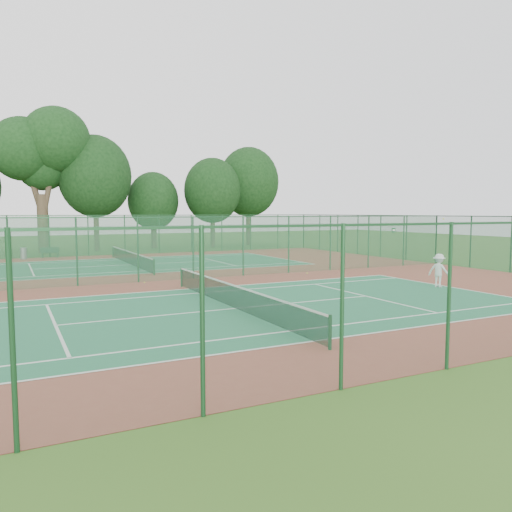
{
  "coord_description": "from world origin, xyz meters",
  "views": [
    {
      "loc": [
        -7.7,
        -26.33,
        3.72
      ],
      "look_at": [
        3.08,
        -4.75,
        1.6
      ],
      "focal_mm": 35.0,
      "sensor_mm": 36.0,
      "label": 1
    }
  ],
  "objects_px": {
    "trash_bin": "(24,253)",
    "big_tree": "(41,149)",
    "player_near": "(439,270)",
    "bench": "(50,252)"
  },
  "relations": [
    {
      "from": "trash_bin",
      "to": "big_tree",
      "type": "xyz_separation_m",
      "value": [
        1.96,
        6.19,
        8.95
      ]
    },
    {
      "from": "player_near",
      "to": "big_tree",
      "type": "xyz_separation_m",
      "value": [
        -16.04,
        31.78,
        8.56
      ]
    },
    {
      "from": "trash_bin",
      "to": "bench",
      "type": "bearing_deg",
      "value": 2.31
    },
    {
      "from": "player_near",
      "to": "trash_bin",
      "type": "relative_size",
      "value": 1.83
    },
    {
      "from": "player_near",
      "to": "big_tree",
      "type": "height_order",
      "value": "big_tree"
    },
    {
      "from": "player_near",
      "to": "bench",
      "type": "relative_size",
      "value": 1.11
    },
    {
      "from": "player_near",
      "to": "bench",
      "type": "height_order",
      "value": "player_near"
    },
    {
      "from": "player_near",
      "to": "big_tree",
      "type": "distance_m",
      "value": 36.62
    },
    {
      "from": "bench",
      "to": "trash_bin",
      "type": "bearing_deg",
      "value": -168.14
    },
    {
      "from": "player_near",
      "to": "trash_bin",
      "type": "xyz_separation_m",
      "value": [
        -18.0,
        25.6,
        -0.38
      ]
    }
  ]
}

